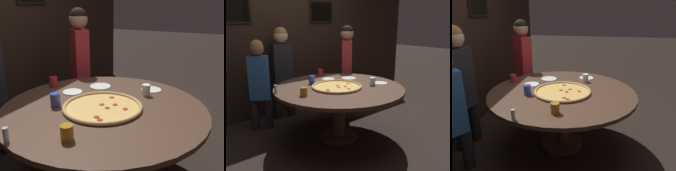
% 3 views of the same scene
% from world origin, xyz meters
% --- Properties ---
extents(ground_plane, '(24.00, 24.00, 0.00)m').
position_xyz_m(ground_plane, '(0.00, 0.00, 0.00)').
color(ground_plane, black).
extents(dining_table, '(1.73, 1.73, 0.74)m').
position_xyz_m(dining_table, '(0.00, 0.00, 0.62)').
color(dining_table, '#4C3323').
rests_on(dining_table, ground_plane).
extents(giant_pizza, '(0.67, 0.67, 0.03)m').
position_xyz_m(giant_pizza, '(-0.05, -0.01, 0.75)').
color(giant_pizza, '#EAB75B').
rests_on(giant_pizza, dining_table).
extents(drink_cup_front_edge, '(0.08, 0.08, 0.12)m').
position_xyz_m(drink_cup_front_edge, '(-0.19, 0.37, 0.80)').
color(drink_cup_front_edge, '#384CB7').
rests_on(drink_cup_front_edge, dining_table).
extents(drink_cup_near_left, '(0.08, 0.08, 0.10)m').
position_xyz_m(drink_cup_near_left, '(0.22, 0.70, 0.79)').
color(drink_cup_near_left, '#B22328').
rests_on(drink_cup_near_left, dining_table).
extents(drink_cup_near_right, '(0.09, 0.09, 0.10)m').
position_xyz_m(drink_cup_near_right, '(-0.59, -0.04, 0.79)').
color(drink_cup_near_right, '#BC7A23').
rests_on(drink_cup_near_right, dining_table).
extents(drink_cup_beside_pizza, '(0.08, 0.08, 0.11)m').
position_xyz_m(drink_cup_beside_pizza, '(0.40, -0.24, 0.79)').
color(drink_cup_beside_pizza, white).
rests_on(drink_cup_beside_pizza, dining_table).
extents(white_plate_near_front, '(0.19, 0.19, 0.01)m').
position_xyz_m(white_plate_near_front, '(0.16, 0.43, 0.74)').
color(white_plate_near_front, white).
rests_on(white_plate_near_front, dining_table).
extents(white_plate_far_back, '(0.20, 0.20, 0.01)m').
position_xyz_m(white_plate_far_back, '(0.56, -0.24, 0.74)').
color(white_plate_far_back, white).
rests_on(white_plate_far_back, dining_table).
extents(white_plate_right_side, '(0.22, 0.22, 0.01)m').
position_xyz_m(white_plate_right_side, '(0.43, 0.27, 0.74)').
color(white_plate_right_side, white).
rests_on(white_plate_right_side, dining_table).
extents(condiment_shaker, '(0.04, 0.04, 0.10)m').
position_xyz_m(condiment_shaker, '(-0.78, 0.29, 0.79)').
color(condiment_shaker, silver).
rests_on(condiment_shaker, dining_table).
extents(diner_far_left, '(0.36, 0.37, 1.52)m').
position_xyz_m(diner_far_left, '(0.89, 0.81, 0.86)').
color(diner_far_left, '#232328').
rests_on(diner_far_left, ground_plane).
extents(diner_centre_back, '(0.39, 0.22, 1.50)m').
position_xyz_m(diner_centre_back, '(-0.19, 1.19, 0.85)').
color(diner_centre_back, '#232328').
rests_on(diner_centre_back, ground_plane).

